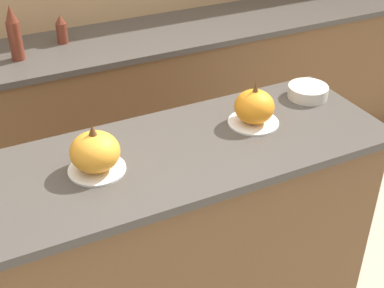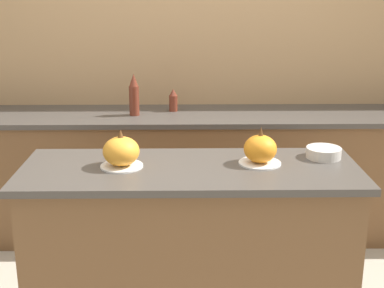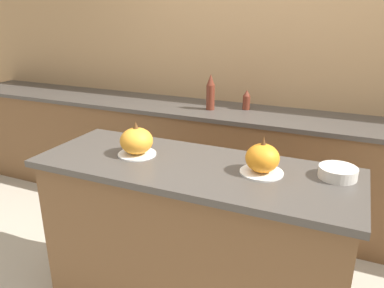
{
  "view_description": "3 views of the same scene",
  "coord_description": "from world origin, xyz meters",
  "px_view_note": "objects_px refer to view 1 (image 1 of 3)",
  "views": [
    {
      "loc": [
        -0.71,
        -1.53,
        2.06
      ],
      "look_at": [
        0.02,
        -0.04,
        1.0
      ],
      "focal_mm": 50.0,
      "sensor_mm": 36.0,
      "label": 1
    },
    {
      "loc": [
        -0.03,
        -2.43,
        1.81
      ],
      "look_at": [
        0.01,
        0.03,
        1.07
      ],
      "focal_mm": 50.0,
      "sensor_mm": 36.0,
      "label": 2
    },
    {
      "loc": [
        0.7,
        -1.59,
        1.69
      ],
      "look_at": [
        0.0,
        -0.01,
        1.07
      ],
      "focal_mm": 35.0,
      "sensor_mm": 36.0,
      "label": 3
    }
  ],
  "objects_px": {
    "mixing_bowl": "(308,92)",
    "bottle_tall": "(14,34)",
    "pumpkin_cake_left": "(95,153)",
    "bottle_short": "(62,29)",
    "pumpkin_cake_right": "(254,108)"
  },
  "relations": [
    {
      "from": "mixing_bowl",
      "to": "bottle_tall",
      "type": "bearing_deg",
      "value": 134.41
    },
    {
      "from": "mixing_bowl",
      "to": "pumpkin_cake_left",
      "type": "bearing_deg",
      "value": -172.97
    },
    {
      "from": "pumpkin_cake_left",
      "to": "mixing_bowl",
      "type": "height_order",
      "value": "pumpkin_cake_left"
    },
    {
      "from": "bottle_short",
      "to": "pumpkin_cake_right",
      "type": "bearing_deg",
      "value": -70.76
    },
    {
      "from": "pumpkin_cake_right",
      "to": "bottle_tall",
      "type": "relative_size",
      "value": 0.71
    },
    {
      "from": "pumpkin_cake_right",
      "to": "bottle_short",
      "type": "height_order",
      "value": "pumpkin_cake_right"
    },
    {
      "from": "mixing_bowl",
      "to": "bottle_short",
      "type": "bearing_deg",
      "value": 123.22
    },
    {
      "from": "pumpkin_cake_right",
      "to": "bottle_tall",
      "type": "height_order",
      "value": "bottle_tall"
    },
    {
      "from": "pumpkin_cake_left",
      "to": "bottle_short",
      "type": "height_order",
      "value": "pumpkin_cake_left"
    },
    {
      "from": "bottle_short",
      "to": "mixing_bowl",
      "type": "relative_size",
      "value": 0.93
    },
    {
      "from": "bottle_tall",
      "to": "mixing_bowl",
      "type": "height_order",
      "value": "bottle_tall"
    },
    {
      "from": "pumpkin_cake_right",
      "to": "bottle_short",
      "type": "xyz_separation_m",
      "value": [
        -0.45,
        1.29,
        -0.03
      ]
    },
    {
      "from": "pumpkin_cake_right",
      "to": "bottle_short",
      "type": "bearing_deg",
      "value": 109.24
    },
    {
      "from": "pumpkin_cake_left",
      "to": "bottle_tall",
      "type": "xyz_separation_m",
      "value": [
        -0.05,
        1.2,
        0.03
      ]
    },
    {
      "from": "pumpkin_cake_right",
      "to": "bottle_tall",
      "type": "bearing_deg",
      "value": 121.66
    }
  ]
}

